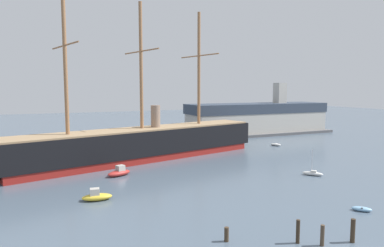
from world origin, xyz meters
The scene contains 13 objects.
tall_ship centered at (-5.71, 48.49, 3.44)m, with size 64.60×21.65×31.59m.
dinghy_foreground_right centered at (9.69, 8.76, 0.27)m, with size 2.26×2.33×0.54m.
motorboat_mid_left centered at (-18.49, 25.89, 0.57)m, with size 4.02×2.04×1.62m.
sailboat_mid_right centered at (16.78, 24.18, 0.37)m, with size 2.90×3.28×4.41m.
motorboat_alongside_bow centered at (-12.96, 37.39, 0.62)m, with size 4.53×3.09×1.76m.
motorboat_far_left centered at (-30.23, 52.86, 0.64)m, with size 4.38×1.92×1.82m.
dinghy_far_right centered at (30.23, 51.19, 0.33)m, with size 2.37×3.01×0.65m.
dinghy_distant_centre centered at (1.29, 62.72, 0.29)m, with size 2.66×1.92×0.58m.
mooring_piling_nearest centered at (-3.22, 5.21, 1.14)m, with size 0.36×0.36×2.28m, color #382B1E.
mooring_piling_left_pair centered at (1.64, 3.20, 1.15)m, with size 0.43×0.43×2.30m, color #382B1E.
mooring_piling_right_pair centered at (-9.16, 8.33, 0.70)m, with size 0.43×0.43×1.40m, color #423323.
mooring_piling_midwater centered at (-1.52, 3.86, 1.00)m, with size 0.37×0.37×2.00m, color #4C3D2D.
dockside_warehouse_right centered at (39.81, 72.66, 4.95)m, with size 50.62×14.36×16.45m.
Camera 1 is at (-25.27, -19.10, 14.57)m, focal length 32.24 mm.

